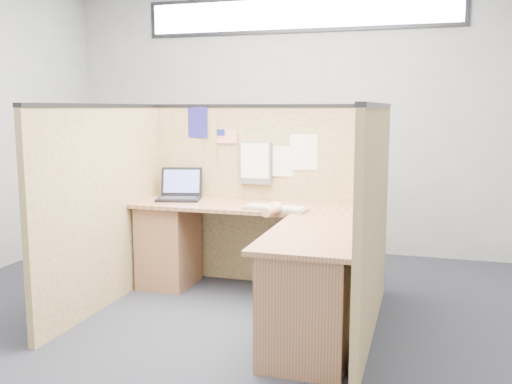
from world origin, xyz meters
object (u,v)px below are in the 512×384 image
(l_desk, at_px, (262,259))
(mouse, at_px, (277,208))
(laptop, at_px, (182,191))
(keyboard, at_px, (275,208))

(l_desk, xyz_separation_m, mouse, (0.06, 0.19, 0.36))
(laptop, distance_m, keyboard, 0.96)
(laptop, bearing_deg, l_desk, -44.53)
(l_desk, distance_m, mouse, 0.41)
(keyboard, xyz_separation_m, mouse, (0.01, 0.00, 0.00))
(keyboard, relative_size, mouse, 5.11)
(mouse, bearing_deg, l_desk, -108.36)
(laptop, relative_size, mouse, 4.21)
(laptop, bearing_deg, keyboard, -33.04)
(mouse, bearing_deg, laptop, 161.58)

